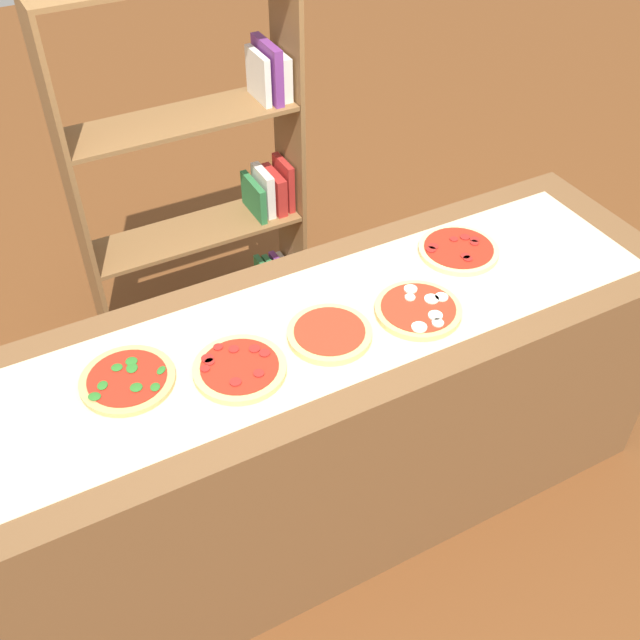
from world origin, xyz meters
name	(u,v)px	position (x,y,z in m)	size (l,w,h in m)	color
ground_plane	(320,504)	(0.00, 0.00, 0.00)	(12.00, 12.00, 0.00)	brown
counter	(320,425)	(0.00, 0.00, 0.45)	(2.39, 0.71, 0.91)	brown
parchment_paper	(320,325)	(0.00, 0.00, 0.91)	(2.15, 0.51, 0.00)	beige
pizza_spinach_0	(128,380)	(-0.57, 0.04, 0.92)	(0.26, 0.26, 0.02)	tan
pizza_pepperoni_1	(240,368)	(-0.29, -0.07, 0.92)	(0.26, 0.26, 0.03)	#DBB26B
pizza_plain_2	(330,334)	(0.00, -0.06, 0.92)	(0.25, 0.25, 0.02)	#DBB26B
pizza_mozzarella_3	(418,310)	(0.29, -0.09, 0.92)	(0.26, 0.26, 0.03)	#DBB26B
pizza_pepperoni_4	(458,250)	(0.57, 0.10, 0.92)	(0.26, 0.26, 0.02)	#E5C17F
bookshelf	(213,183)	(0.11, 1.15, 0.74)	(0.94, 0.27, 1.58)	brown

